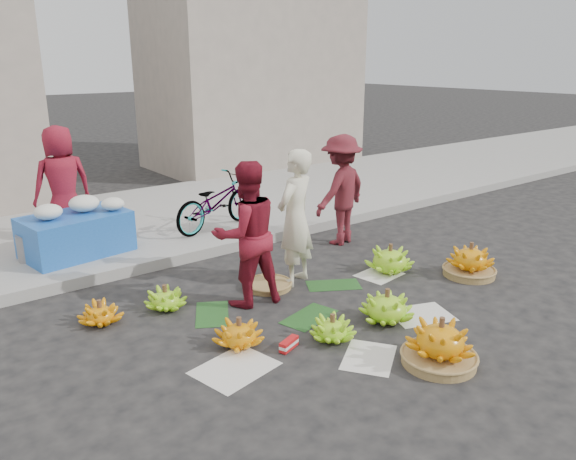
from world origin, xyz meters
TOP-DOWN VIEW (x-y plane):
  - ground at (0.00, 0.00)m, footprint 80.00×80.00m
  - curb at (0.00, 2.20)m, footprint 40.00×0.25m
  - sidewalk at (0.00, 4.30)m, footprint 40.00×4.00m
  - building_right at (4.50, 7.70)m, footprint 5.00×3.00m
  - newspaper_scatter at (0.00, -0.80)m, footprint 3.20×1.80m
  - banana_leaves at (-0.10, 0.20)m, footprint 2.00×1.00m
  - banana_bunch_0 at (-1.04, -0.28)m, footprint 0.50×0.50m
  - banana_bunch_1 at (-0.24, -0.73)m, footprint 0.50×0.50m
  - banana_bunch_2 at (0.23, -1.66)m, footprint 0.71×0.71m
  - banana_bunch_3 at (0.50, -0.77)m, footprint 0.72×0.72m
  - banana_bunch_4 at (2.30, -0.51)m, footprint 0.65×0.65m
  - banana_bunch_5 at (1.58, 0.20)m, footprint 0.82×0.82m
  - banana_bunch_6 at (-1.24, 0.94)m, footprint 0.50×0.50m
  - banana_bunch_7 at (-1.94, 1.02)m, footprint 0.48×0.48m
  - basket_spare at (0.02, 0.72)m, footprint 0.66×0.66m
  - incense_stack at (-0.70, -0.62)m, footprint 0.25×0.15m
  - vendor_cream at (0.38, 0.67)m, footprint 0.71×0.60m
  - vendor_red at (-0.41, 0.53)m, footprint 0.87×0.72m
  - man_striped at (1.89, 1.50)m, footprint 1.17×0.84m
  - flower_table at (-1.52, 3.03)m, footprint 1.44×1.02m
  - grey_bucket at (-2.10, 3.16)m, footprint 0.32×0.32m
  - flower_vendor at (-1.42, 3.81)m, footprint 0.82×0.55m
  - bicycle at (0.59, 2.93)m, footprint 0.94×1.70m

SIDE VIEW (x-z plane):
  - ground at x=0.00m, z-range 0.00..0.00m
  - newspaper_scatter at x=0.00m, z-range 0.00..0.01m
  - banana_leaves at x=-0.10m, z-range 0.00..0.01m
  - basket_spare at x=0.02m, z-range 0.00..0.06m
  - incense_stack at x=-0.70m, z-range 0.01..0.10m
  - sidewalk at x=0.00m, z-range 0.00..0.12m
  - curb at x=0.00m, z-range 0.00..0.15m
  - banana_bunch_7 at x=-1.94m, z-range -0.02..0.24m
  - banana_bunch_1 at x=-0.24m, z-range -0.02..0.25m
  - banana_bunch_6 at x=-1.24m, z-range -0.02..0.26m
  - banana_bunch_0 at x=-1.04m, z-range -0.02..0.28m
  - banana_bunch_3 at x=0.50m, z-range -0.02..0.35m
  - banana_bunch_5 at x=1.58m, z-range -0.02..0.36m
  - banana_bunch_4 at x=2.30m, z-range -0.03..0.42m
  - banana_bunch_2 at x=0.23m, z-range -0.03..0.43m
  - grey_bucket at x=-2.10m, z-range 0.12..0.48m
  - flower_table at x=-1.52m, z-range 0.05..0.83m
  - bicycle at x=0.59m, z-range 0.12..0.97m
  - man_striped at x=1.89m, z-range 0.00..1.63m
  - vendor_red at x=-0.41m, z-range 0.00..1.64m
  - vendor_cream at x=0.38m, z-range 0.00..1.67m
  - flower_vendor at x=-1.42m, z-range 0.12..1.78m
  - building_right at x=4.50m, z-range 0.00..5.00m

